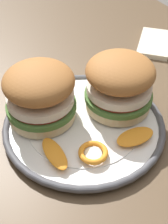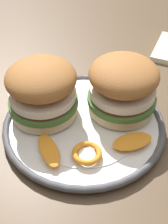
# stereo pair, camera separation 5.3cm
# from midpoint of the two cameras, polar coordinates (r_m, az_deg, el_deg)

# --- Properties ---
(dining_table) EXTENTS (1.37, 0.90, 0.78)m
(dining_table) POSITION_cam_midpoint_polar(r_m,az_deg,el_deg) (0.63, 4.88, -12.34)
(dining_table) COLOR brown
(dining_table) RESTS_ON ground
(dinner_plate) EXTENTS (0.28, 0.28, 0.02)m
(dinner_plate) POSITION_cam_midpoint_polar(r_m,az_deg,el_deg) (0.57, 2.67, -2.38)
(dinner_plate) COLOR white
(dinner_plate) RESTS_ON dining_table
(sandwich_half_left) EXTENTS (0.15, 0.15, 0.10)m
(sandwich_half_left) POSITION_cam_midpoint_polar(r_m,az_deg,el_deg) (0.55, -4.55, 3.82)
(sandwich_half_left) COLOR beige
(sandwich_half_left) RESTS_ON dinner_plate
(sandwich_half_right) EXTENTS (0.13, 0.13, 0.10)m
(sandwich_half_right) POSITION_cam_midpoint_polar(r_m,az_deg,el_deg) (0.57, 9.45, 4.40)
(sandwich_half_right) COLOR beige
(sandwich_half_right) RESTS_ON dinner_plate
(orange_peel_curled) EXTENTS (0.05, 0.05, 0.01)m
(orange_peel_curled) POSITION_cam_midpoint_polar(r_m,az_deg,el_deg) (0.51, 3.52, -7.30)
(orange_peel_curled) COLOR orange
(orange_peel_curled) RESTS_ON dinner_plate
(orange_peel_strip_long) EXTENTS (0.07, 0.03, 0.01)m
(orange_peel_strip_long) POSITION_cam_midpoint_polar(r_m,az_deg,el_deg) (0.52, -3.17, -6.76)
(orange_peel_strip_long) COLOR orange
(orange_peel_strip_long) RESTS_ON dinner_plate
(orange_peel_strip_short) EXTENTS (0.04, 0.07, 0.01)m
(orange_peel_strip_short) POSITION_cam_midpoint_polar(r_m,az_deg,el_deg) (0.54, 11.18, -5.14)
(orange_peel_strip_short) COLOR orange
(orange_peel_strip_short) RESTS_ON dinner_plate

